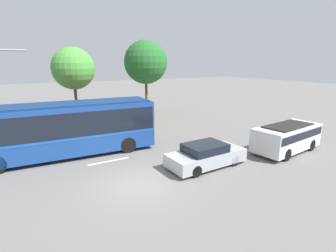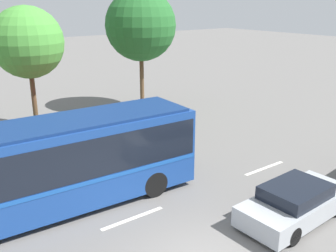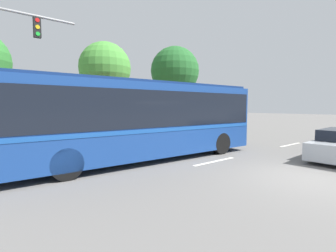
% 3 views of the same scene
% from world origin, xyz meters
% --- Properties ---
extents(ground_plane, '(140.00, 140.00, 0.00)m').
position_xyz_m(ground_plane, '(0.00, 0.00, 0.00)').
color(ground_plane, slate).
extents(city_bus, '(11.20, 3.02, 3.22)m').
position_xyz_m(city_bus, '(-2.54, 5.57, 1.83)').
color(city_bus, navy).
rests_on(city_bus, ground).
extents(flowering_hedge, '(7.40, 1.47, 1.49)m').
position_xyz_m(flowering_hedge, '(0.98, 11.47, 0.73)').
color(flowering_hedge, '#286028').
rests_on(flowering_hedge, ground).
extents(street_tree_centre, '(3.72, 3.72, 6.89)m').
position_xyz_m(street_tree_centre, '(-0.14, 13.93, 5.02)').
color(street_tree_centre, brown).
rests_on(street_tree_centre, ground).
extents(street_tree_right, '(4.54, 4.54, 7.85)m').
position_xyz_m(street_tree_right, '(7.31, 14.77, 5.57)').
color(street_tree_right, brown).
rests_on(street_tree_right, ground).
extents(lane_stripe_near, '(2.40, 0.16, 0.01)m').
position_xyz_m(lane_stripe_near, '(-0.36, 3.42, 0.01)').
color(lane_stripe_near, silver).
rests_on(lane_stripe_near, ground).
extents(lane_stripe_mid, '(2.40, 0.16, 0.01)m').
position_xyz_m(lane_stripe_mid, '(6.47, 3.47, 0.01)').
color(lane_stripe_mid, silver).
rests_on(lane_stripe_mid, ground).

